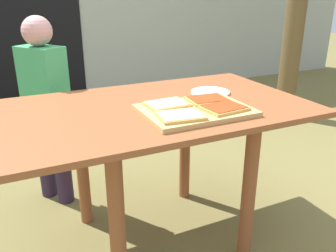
% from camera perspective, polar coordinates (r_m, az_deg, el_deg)
% --- Properties ---
extents(ground_plane, '(16.00, 16.00, 0.00)m').
position_cam_1_polar(ground_plane, '(1.87, -1.40, -17.34)').
color(ground_plane, olive).
extents(house_door, '(0.90, 0.02, 2.00)m').
position_cam_1_polar(house_door, '(3.98, -20.66, 17.46)').
color(house_door, black).
rests_on(house_door, ground).
extents(dining_table, '(1.29, 0.78, 0.70)m').
position_cam_1_polar(dining_table, '(1.58, -1.59, -0.49)').
color(dining_table, brown).
rests_on(dining_table, ground).
extents(cutting_board, '(0.43, 0.32, 0.02)m').
position_cam_1_polar(cutting_board, '(1.45, 4.36, 2.50)').
color(cutting_board, tan).
rests_on(cutting_board, dining_table).
extents(pizza_slice_near_left, '(0.18, 0.15, 0.01)m').
position_cam_1_polar(pizza_slice_near_left, '(1.33, 2.05, 1.66)').
color(pizza_slice_near_left, '#E0A450').
rests_on(pizza_slice_near_left, cutting_board).
extents(pizza_slice_far_right, '(0.18, 0.14, 0.01)m').
position_cam_1_polar(pizza_slice_far_right, '(1.54, 6.35, 4.23)').
color(pizza_slice_far_right, '#E0A450').
rests_on(pizza_slice_far_right, cutting_board).
extents(pizza_slice_far_left, '(0.17, 0.14, 0.01)m').
position_cam_1_polar(pizza_slice_far_left, '(1.47, -0.13, 3.50)').
color(pizza_slice_far_left, '#E0A450').
rests_on(pizza_slice_far_left, cutting_board).
extents(pizza_slice_near_right, '(0.18, 0.15, 0.01)m').
position_cam_1_polar(pizza_slice_near_right, '(1.44, 8.94, 2.88)').
color(pizza_slice_near_right, '#E0A450').
rests_on(pizza_slice_near_right, cutting_board).
extents(plate_white_right, '(0.19, 0.19, 0.01)m').
position_cam_1_polar(plate_white_right, '(1.73, 6.77, 5.39)').
color(plate_white_right, white).
rests_on(plate_white_right, dining_table).
extents(child_left, '(0.25, 0.28, 1.04)m').
position_cam_1_polar(child_left, '(2.03, -18.89, 3.54)').
color(child_left, '#2F223B').
rests_on(child_left, ground).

